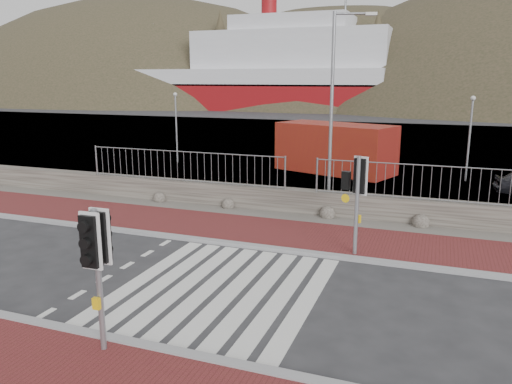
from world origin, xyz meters
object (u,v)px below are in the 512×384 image
at_px(ferry, 253,75).
at_px(traffic_signal_near, 97,251).
at_px(streetlight, 335,102).
at_px(shipping_container, 335,148).
at_px(traffic_signal_far, 356,185).

relative_size(ferry, traffic_signal_near, 18.22).
xyz_separation_m(traffic_signal_near, streetlight, (1.82, 11.50, 2.09)).
bearing_deg(shipping_container, streetlight, -59.46).
bearing_deg(traffic_signal_near, shipping_container, 88.17).
xyz_separation_m(traffic_signal_far, shipping_container, (-3.15, 12.76, -0.80)).
height_order(traffic_signal_near, shipping_container, traffic_signal_near).
relative_size(traffic_signal_far, streetlight, 0.40).
bearing_deg(ferry, streetlight, -66.80).
distance_m(traffic_signal_far, shipping_container, 13.16).
height_order(ferry, traffic_signal_near, ferry).
bearing_deg(shipping_container, ferry, 134.73).
height_order(streetlight, shipping_container, streetlight).
distance_m(traffic_signal_near, streetlight, 11.83).
bearing_deg(streetlight, ferry, 97.28).
relative_size(traffic_signal_near, shipping_container, 0.45).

